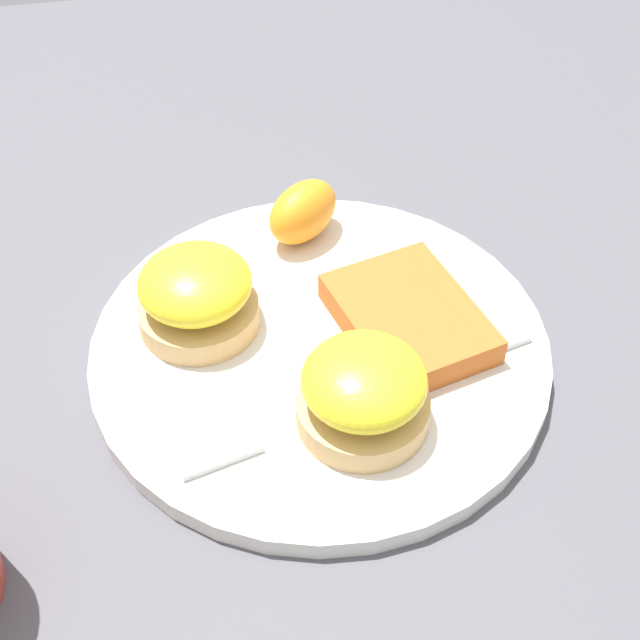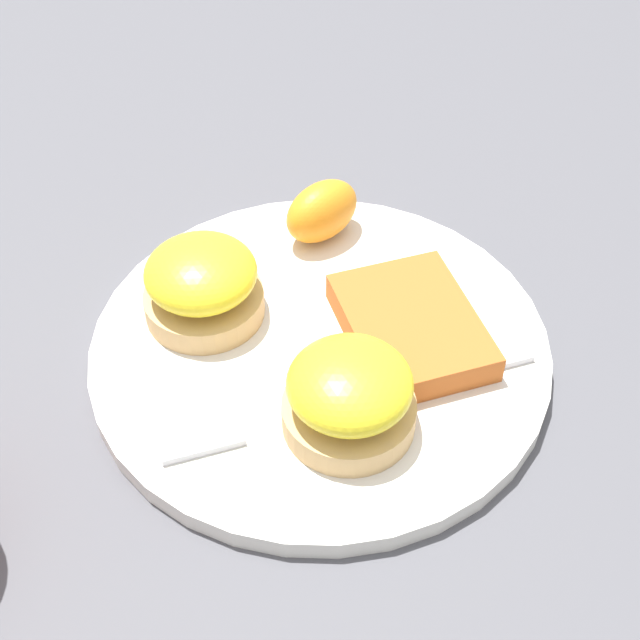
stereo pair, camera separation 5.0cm
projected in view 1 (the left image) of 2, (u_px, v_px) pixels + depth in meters
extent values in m
plane|color=#4C4C51|center=(320.00, 356.00, 0.59)|extent=(1.10, 1.10, 0.00)
cylinder|color=silver|center=(320.00, 349.00, 0.58)|extent=(0.30, 0.30, 0.01)
cylinder|color=tan|center=(199.00, 313.00, 0.58)|extent=(0.08, 0.08, 0.02)
ellipsoid|color=yellow|center=(195.00, 283.00, 0.57)|extent=(0.07, 0.07, 0.04)
cylinder|color=tan|center=(363.00, 410.00, 0.53)|extent=(0.08, 0.08, 0.02)
ellipsoid|color=yellow|center=(364.00, 380.00, 0.51)|extent=(0.07, 0.07, 0.04)
cube|color=#BA5B23|center=(410.00, 323.00, 0.58)|extent=(0.12, 0.10, 0.02)
ellipsoid|color=orange|center=(303.00, 212.00, 0.64)|extent=(0.07, 0.07, 0.04)
cube|color=silver|center=(443.00, 365.00, 0.56)|extent=(0.04, 0.13, 0.00)
cube|color=silver|center=(217.00, 449.00, 0.52)|extent=(0.04, 0.05, 0.00)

